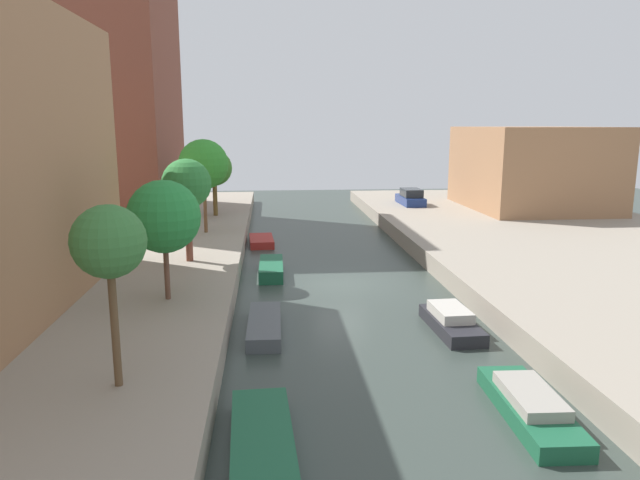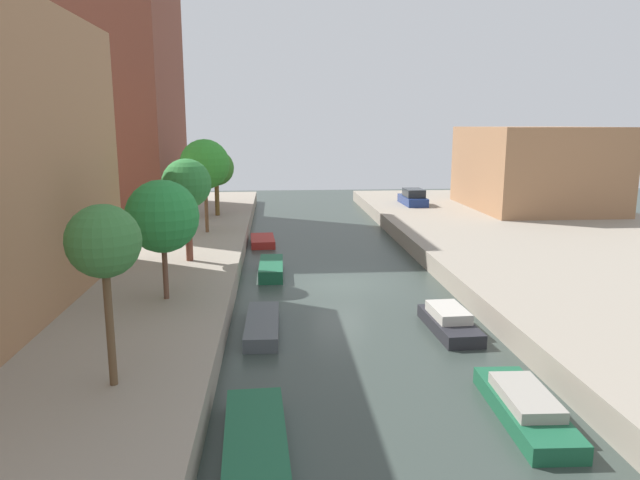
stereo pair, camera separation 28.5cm
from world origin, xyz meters
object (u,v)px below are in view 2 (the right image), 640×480
at_px(parked_car, 413,198).
at_px(moored_boat_left_1, 255,439).
at_px(apartment_tower_far, 106,85).
at_px(street_tree_1, 162,217).
at_px(street_tree_0, 104,243).
at_px(moored_boat_right_2, 449,322).
at_px(moored_boat_left_3, 271,269).
at_px(street_tree_3, 205,164).
at_px(low_block_right, 534,168).
at_px(moored_boat_right_1, 525,407).
at_px(street_tree_4, 216,168).
at_px(moored_boat_left_4, 263,241).
at_px(street_tree_2, 187,185).
at_px(moored_boat_left_2, 262,325).

bearing_deg(parked_car, moored_boat_left_1, -109.13).
xyz_separation_m(apartment_tower_far, street_tree_1, (8.51, -24.83, -6.50)).
height_order(street_tree_0, moored_boat_right_2, street_tree_0).
distance_m(apartment_tower_far, street_tree_1, 27.04).
relative_size(moored_boat_left_1, moored_boat_left_3, 1.07).
xyz_separation_m(apartment_tower_far, street_tree_0, (8.51, -32.60, -5.95)).
xyz_separation_m(street_tree_3, moored_boat_left_1, (3.77, -24.03, -5.03)).
xyz_separation_m(low_block_right, moored_boat_right_1, (-14.54, -32.01, -3.95)).
distance_m(street_tree_4, moored_boat_right_2, 26.06).
height_order(street_tree_4, moored_boat_right_1, street_tree_4).
bearing_deg(apartment_tower_far, street_tree_1, -71.09).
xyz_separation_m(moored_boat_left_4, moored_boat_right_2, (7.43, -16.86, 0.12)).
distance_m(apartment_tower_far, moored_boat_right_2, 34.58).
xyz_separation_m(low_block_right, street_tree_2, (-25.49, -16.86, 0.56)).
relative_size(street_tree_1, moored_boat_left_3, 1.15).
bearing_deg(moored_boat_left_3, parked_car, 57.52).
height_order(street_tree_2, moored_boat_left_3, street_tree_2).
bearing_deg(street_tree_1, street_tree_3, 90.00).
distance_m(street_tree_2, moored_boat_right_2, 14.47).
bearing_deg(moored_boat_left_2, street_tree_3, 103.47).
relative_size(apartment_tower_far, parked_car, 4.47).
height_order(street_tree_2, street_tree_4, street_tree_2).
bearing_deg(moored_boat_right_1, parked_car, 81.44).
distance_m(street_tree_0, moored_boat_right_2, 13.22).
bearing_deg(moored_boat_right_2, street_tree_0, -151.40).
relative_size(street_tree_4, moored_boat_right_2, 1.25).
height_order(low_block_right, moored_boat_left_4, low_block_right).
height_order(street_tree_1, parked_car, street_tree_1).
height_order(street_tree_4, moored_boat_right_2, street_tree_4).
bearing_deg(moored_boat_right_2, moored_boat_right_1, -89.78).
height_order(apartment_tower_far, low_block_right, apartment_tower_far).
xyz_separation_m(street_tree_1, moored_boat_right_2, (10.92, -1.81, -3.92)).
relative_size(apartment_tower_far, moored_boat_left_1, 4.45).
height_order(street_tree_0, moored_boat_left_2, street_tree_0).
distance_m(moored_boat_left_2, moored_boat_right_2, 7.15).
height_order(moored_boat_left_1, moored_boat_right_1, moored_boat_right_1).
relative_size(apartment_tower_far, street_tree_2, 3.81).
relative_size(street_tree_4, moored_boat_right_1, 1.07).
distance_m(moored_boat_left_3, moored_boat_right_1, 17.24).
bearing_deg(moored_boat_left_3, street_tree_3, 119.53).
bearing_deg(moored_boat_left_4, moored_boat_left_2, -88.98).
xyz_separation_m(street_tree_2, moored_boat_right_2, (10.92, -8.36, -4.49)).
xyz_separation_m(street_tree_1, moored_boat_left_3, (4.10, 7.22, -3.96)).
distance_m(street_tree_0, moored_boat_right_1, 11.87).
relative_size(street_tree_0, parked_car, 1.10).
relative_size(low_block_right, moored_boat_left_1, 2.81).
height_order(parked_car, moored_boat_right_2, parked_car).
bearing_deg(moored_boat_left_4, street_tree_4, 118.56).
relative_size(street_tree_2, moored_boat_right_1, 1.11).
distance_m(parked_car, moored_boat_left_4, 16.96).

